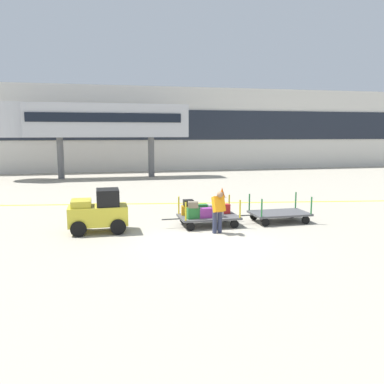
{
  "coord_description": "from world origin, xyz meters",
  "views": [
    {
      "loc": [
        -3.15,
        -12.53,
        3.62
      ],
      "look_at": [
        0.51,
        3.86,
        1.09
      ],
      "focal_mm": 36.96,
      "sensor_mm": 36.0,
      "label": 1
    }
  ],
  "objects_px": {
    "baggage_cart_lead": "(205,213)",
    "baggage_cart_middle": "(279,214)",
    "safety_cone_far": "(222,192)",
    "baggage_tug": "(99,212)",
    "baggage_handler": "(218,210)"
  },
  "relations": [
    {
      "from": "baggage_cart_lead",
      "to": "baggage_cart_middle",
      "type": "bearing_deg",
      "value": -0.04
    },
    {
      "from": "baggage_cart_lead",
      "to": "safety_cone_far",
      "type": "xyz_separation_m",
      "value": [
        2.66,
        6.51,
        -0.24
      ]
    },
    {
      "from": "baggage_cart_middle",
      "to": "safety_cone_far",
      "type": "bearing_deg",
      "value": 93.98
    },
    {
      "from": "baggage_tug",
      "to": "baggage_handler",
      "type": "distance_m",
      "value": 4.35
    },
    {
      "from": "baggage_tug",
      "to": "baggage_handler",
      "type": "height_order",
      "value": "baggage_tug"
    },
    {
      "from": "safety_cone_far",
      "to": "baggage_tug",
      "type": "bearing_deg",
      "value": -135.42
    },
    {
      "from": "baggage_cart_middle",
      "to": "baggage_handler",
      "type": "xyz_separation_m",
      "value": [
        -2.97,
        -1.26,
        0.52
      ]
    },
    {
      "from": "baggage_handler",
      "to": "safety_cone_far",
      "type": "height_order",
      "value": "baggage_handler"
    },
    {
      "from": "baggage_cart_middle",
      "to": "baggage_handler",
      "type": "bearing_deg",
      "value": -156.94
    },
    {
      "from": "baggage_cart_lead",
      "to": "safety_cone_far",
      "type": "height_order",
      "value": "baggage_cart_lead"
    },
    {
      "from": "baggage_tug",
      "to": "baggage_cart_middle",
      "type": "bearing_deg",
      "value": 0.76
    },
    {
      "from": "baggage_tug",
      "to": "baggage_cart_middle",
      "type": "relative_size",
      "value": 0.7
    },
    {
      "from": "baggage_handler",
      "to": "safety_cone_far",
      "type": "distance_m",
      "value": 8.19
    },
    {
      "from": "baggage_tug",
      "to": "baggage_cart_lead",
      "type": "height_order",
      "value": "baggage_tug"
    },
    {
      "from": "baggage_tug",
      "to": "baggage_cart_lead",
      "type": "xyz_separation_m",
      "value": [
        4.04,
        0.1,
        -0.24
      ]
    }
  ]
}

